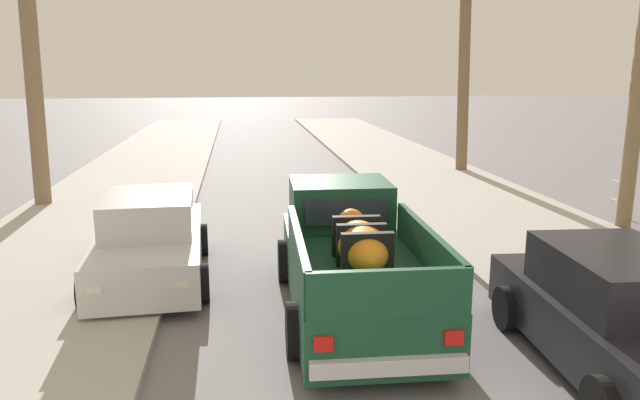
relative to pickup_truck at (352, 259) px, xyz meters
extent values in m
cube|color=#B2AFA8|center=(-5.26, 5.56, -0.75)|extent=(4.61, 60.00, 0.12)
cube|color=#B2AFA8|center=(4.78, 5.56, -0.75)|extent=(4.61, 60.00, 0.12)
cube|color=silver|center=(-4.35, 5.56, -0.76)|extent=(0.16, 60.00, 0.10)
cube|color=silver|center=(3.87, 5.56, -0.76)|extent=(0.16, 60.00, 0.10)
cube|color=#19472D|center=(-0.01, -0.18, -0.21)|extent=(2.08, 5.16, 0.80)
cube|color=#19472D|center=(0.05, 1.42, 0.59)|extent=(1.77, 1.55, 0.80)
cube|color=#283342|center=(0.02, 0.66, 0.61)|extent=(1.38, 0.10, 0.44)
cube|color=#283342|center=(0.07, 2.18, 0.61)|extent=(1.46, 0.11, 0.48)
cube|color=#19472D|center=(-0.94, -1.01, 0.47)|extent=(0.21, 3.30, 0.56)
cube|color=#19472D|center=(0.88, -1.07, 0.47)|extent=(0.21, 3.30, 0.56)
cube|color=#19472D|center=(-0.09, -2.69, 0.47)|extent=(1.88, 0.16, 0.56)
cube|color=silver|center=(-0.09, -2.78, -0.37)|extent=(1.83, 0.18, 0.20)
cylinder|color=black|center=(-0.94, 1.38, -0.43)|extent=(0.28, 0.77, 0.76)
cylinder|color=black|center=(1.02, 1.32, -0.43)|extent=(0.28, 0.77, 0.76)
cylinder|color=black|center=(-1.03, -1.55, -0.43)|extent=(0.28, 0.77, 0.76)
cylinder|color=black|center=(0.93, -1.62, -0.43)|extent=(0.28, 0.77, 0.76)
cube|color=red|center=(-0.84, -2.73, -0.07)|extent=(0.22, 0.05, 0.18)
cube|color=red|center=(0.66, -2.78, -0.07)|extent=(0.22, 0.05, 0.18)
ellipsoid|color=orange|center=(-0.03, -0.86, 0.49)|extent=(0.75, 1.72, 0.60)
sphere|color=orange|center=(0.00, 0.09, 0.57)|extent=(0.44, 0.44, 0.44)
cube|color=black|center=(-0.04, -1.32, 0.49)|extent=(0.72, 0.14, 0.61)
cube|color=black|center=(-0.03, -0.86, 0.49)|extent=(0.72, 0.14, 0.61)
cube|color=black|center=(-0.01, -0.39, 0.49)|extent=(0.72, 0.14, 0.61)
cube|color=black|center=(2.93, -2.44, -0.28)|extent=(1.98, 4.29, 0.72)
cube|color=black|center=(2.94, -2.34, 0.40)|extent=(1.63, 2.18, 0.64)
cube|color=#283342|center=(2.99, -1.37, 0.38)|extent=(1.34, 0.15, 0.50)
cylinder|color=black|center=(3.90, -1.18, -0.49)|extent=(0.25, 0.65, 0.64)
cylinder|color=black|center=(2.10, -1.09, -0.49)|extent=(0.25, 0.65, 0.64)
cube|color=red|center=(3.67, -0.36, -0.17)|extent=(0.20, 0.05, 0.12)
cube|color=red|center=(2.41, -0.30, -0.17)|extent=(0.20, 0.05, 0.12)
cube|color=silver|center=(-3.33, 1.83, -0.28)|extent=(1.99, 4.29, 0.72)
cube|color=silver|center=(-3.33, 1.93, 0.40)|extent=(1.63, 2.18, 0.64)
cube|color=#283342|center=(-3.28, 0.96, 0.38)|extent=(1.37, 0.16, 0.52)
cube|color=#283342|center=(-3.39, 2.90, 0.38)|extent=(1.34, 0.15, 0.50)
cylinder|color=black|center=(-2.36, 0.58, -0.49)|extent=(0.26, 0.65, 0.64)
cylinder|color=black|center=(-4.16, 0.48, -0.49)|extent=(0.26, 0.65, 0.64)
cylinder|color=black|center=(-2.50, 3.18, -0.49)|extent=(0.26, 0.65, 0.64)
cylinder|color=black|center=(-4.30, 3.08, -0.49)|extent=(0.26, 0.65, 0.64)
cube|color=red|center=(-2.81, 3.97, -0.17)|extent=(0.20, 0.05, 0.12)
cube|color=white|center=(-2.60, -0.24, -0.21)|extent=(0.20, 0.05, 0.10)
cube|color=red|center=(-4.08, 3.90, -0.17)|extent=(0.20, 0.05, 0.12)
cube|color=white|center=(-3.83, -0.31, -0.21)|extent=(0.20, 0.05, 0.10)
cylinder|color=#846B4C|center=(-7.08, 8.35, 3.15)|extent=(0.44, 0.89, 7.93)
cylinder|color=brown|center=(6.38, 12.28, 2.94)|extent=(0.41, 0.88, 7.52)
cube|color=white|center=(8.01, 4.62, -0.26)|extent=(0.05, 0.12, 1.10)
camera|label=1|loc=(-1.70, -8.84, 2.92)|focal=33.69mm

